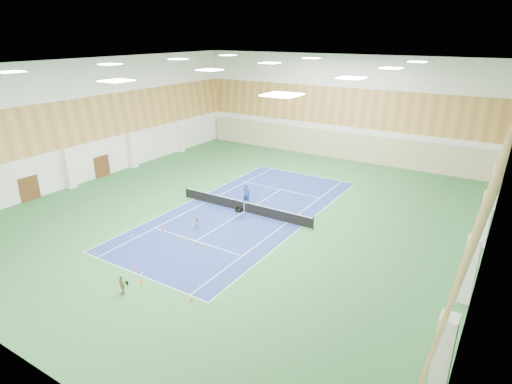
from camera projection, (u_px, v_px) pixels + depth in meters
ground at (244, 212)px, 36.30m from camera, size 40.00×40.00×0.00m
room_shell at (243, 143)px, 34.18m from camera, size 36.00×40.00×12.00m
wood_cladding at (243, 118)px, 33.48m from camera, size 36.00×40.00×8.00m
ceiling_light_grid at (243, 66)px, 32.10m from camera, size 21.40×25.40×0.06m
court_surface at (244, 212)px, 36.29m from camera, size 10.97×23.77×0.01m
tennis_balls_scatter at (244, 211)px, 36.28m from camera, size 10.57×22.77×0.07m
tennis_net at (244, 206)px, 36.10m from camera, size 12.80×0.10×1.10m
back_curtain at (335, 145)px, 51.38m from camera, size 35.40×0.16×3.20m
door_left_a at (30, 188)px, 38.50m from camera, size 0.08×1.80×2.20m
door_left_b at (102, 166)px, 44.84m from camera, size 0.08×1.80×2.20m
coach at (246, 194)px, 37.55m from camera, size 0.72×0.48×1.95m
child_court at (198, 223)px, 32.88m from camera, size 0.67×0.67×1.10m
child_apron at (122, 285)px, 24.77m from camera, size 0.76×0.45×1.20m
ball_cart at (239, 213)px, 34.85m from camera, size 0.62×0.62×0.93m
cone_svc_a at (163, 229)px, 32.82m from camera, size 0.23×0.23×0.25m
cone_svc_b at (187, 239)px, 31.32m from camera, size 0.20×0.20×0.22m
cone_svc_c at (202, 246)px, 30.30m from camera, size 0.19×0.19×0.21m
cone_svc_d at (241, 254)px, 29.19m from camera, size 0.17×0.17×0.19m
cone_base_a at (96, 254)px, 29.26m from camera, size 0.20×0.20×0.21m
cone_base_b at (135, 268)px, 27.49m from camera, size 0.21×0.21×0.24m
cone_base_c at (142, 281)px, 26.03m from camera, size 0.22×0.22×0.24m
cone_base_d at (191, 299)px, 24.26m from camera, size 0.19×0.19×0.21m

